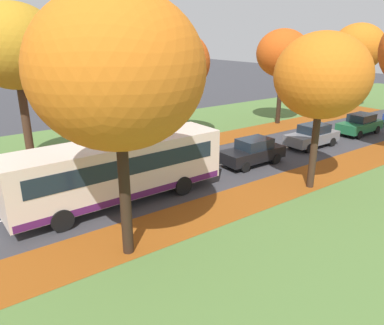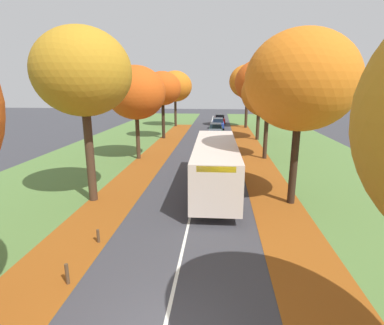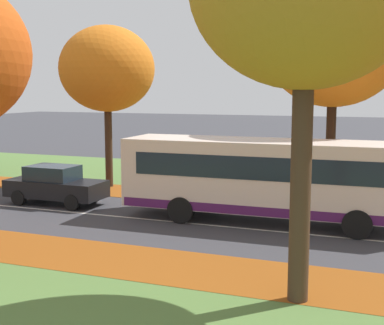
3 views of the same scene
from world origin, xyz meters
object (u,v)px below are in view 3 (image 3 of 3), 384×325
Objects in this scene: bus at (267,176)px; car_black_lead at (55,185)px; tree_right_mid at (107,69)px; tree_right_near at (334,45)px.

bus reaches higher than car_black_lead.
bus is (-4.31, -8.91, -4.05)m from tree_right_mid.
tree_right_near is 0.88× the size of bus.
tree_right_mid is 1.86× the size of car_black_lead.
tree_right_near is at bearing -67.97° from car_black_lead.
car_black_lead is at bearing 112.03° from tree_right_near.
tree_right_mid is at bearing 64.20° from bus.
bus is at bearing -89.46° from car_black_lead.
tree_right_near is at bearing -22.04° from bus.
tree_right_near reaches higher than bus.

